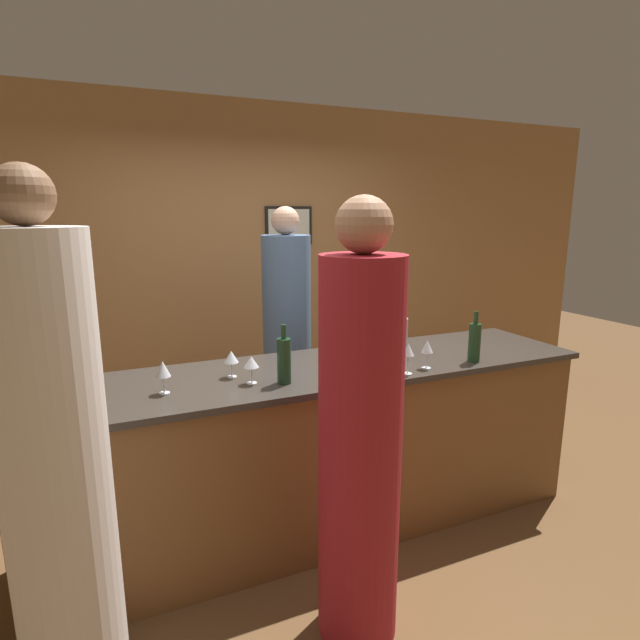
{
  "coord_description": "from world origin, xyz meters",
  "views": [
    {
      "loc": [
        -1.09,
        -2.49,
        1.86
      ],
      "look_at": [
        0.03,
        0.1,
        1.25
      ],
      "focal_mm": 28.0,
      "sensor_mm": 36.0,
      "label": 1
    }
  ],
  "objects_px": {
    "guest_0": "(58,489)",
    "wine_bottle_0": "(284,360)",
    "guest_1": "(360,445)",
    "wine_bottle_1": "(475,342)",
    "ice_bucket": "(391,335)",
    "bartender": "(287,350)"
  },
  "relations": [
    {
      "from": "guest_0",
      "to": "wine_bottle_0",
      "type": "relative_size",
      "value": 6.51
    },
    {
      "from": "wine_bottle_0",
      "to": "guest_1",
      "type": "bearing_deg",
      "value": -77.97
    },
    {
      "from": "wine_bottle_0",
      "to": "wine_bottle_1",
      "type": "relative_size",
      "value": 1.02
    },
    {
      "from": "guest_0",
      "to": "ice_bucket",
      "type": "xyz_separation_m",
      "value": [
        1.83,
        0.83,
        0.17
      ]
    },
    {
      "from": "ice_bucket",
      "to": "wine_bottle_0",
      "type": "bearing_deg",
      "value": -160.35
    },
    {
      "from": "bartender",
      "to": "guest_1",
      "type": "distance_m",
      "value": 1.6
    },
    {
      "from": "wine_bottle_0",
      "to": "wine_bottle_1",
      "type": "distance_m",
      "value": 1.15
    },
    {
      "from": "guest_1",
      "to": "ice_bucket",
      "type": "height_order",
      "value": "guest_1"
    },
    {
      "from": "guest_0",
      "to": "wine_bottle_1",
      "type": "distance_m",
      "value": 2.22
    },
    {
      "from": "guest_1",
      "to": "ice_bucket",
      "type": "distance_m",
      "value": 1.14
    },
    {
      "from": "ice_bucket",
      "to": "guest_1",
      "type": "bearing_deg",
      "value": -127.8
    },
    {
      "from": "wine_bottle_1",
      "to": "ice_bucket",
      "type": "bearing_deg",
      "value": 131.94
    },
    {
      "from": "wine_bottle_0",
      "to": "guest_0",
      "type": "bearing_deg",
      "value": -151.8
    },
    {
      "from": "guest_0",
      "to": "wine_bottle_1",
      "type": "relative_size",
      "value": 6.66
    },
    {
      "from": "wine_bottle_0",
      "to": "wine_bottle_1",
      "type": "height_order",
      "value": "wine_bottle_0"
    },
    {
      "from": "bartender",
      "to": "guest_0",
      "type": "bearing_deg",
      "value": 47.98
    },
    {
      "from": "wine_bottle_0",
      "to": "ice_bucket",
      "type": "xyz_separation_m",
      "value": [
        0.81,
        0.29,
        -0.01
      ]
    },
    {
      "from": "guest_0",
      "to": "ice_bucket",
      "type": "bearing_deg",
      "value": 24.53
    },
    {
      "from": "wine_bottle_0",
      "to": "ice_bucket",
      "type": "distance_m",
      "value": 0.86
    },
    {
      "from": "ice_bucket",
      "to": "bartender",
      "type": "bearing_deg",
      "value": 122.55
    },
    {
      "from": "guest_1",
      "to": "guest_0",
      "type": "bearing_deg",
      "value": 177.38
    },
    {
      "from": "guest_0",
      "to": "guest_1",
      "type": "bearing_deg",
      "value": -2.62
    }
  ]
}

